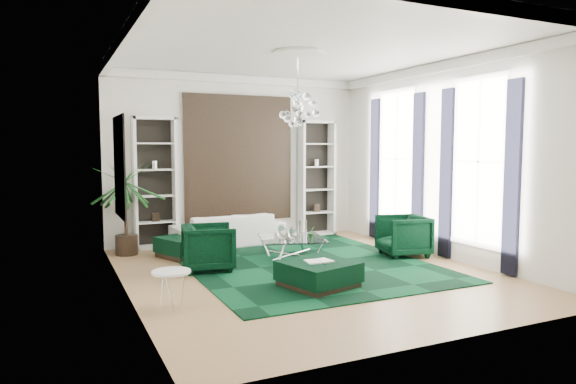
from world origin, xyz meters
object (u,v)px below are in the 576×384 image
armchair_left (209,247)px  armchair_right (403,236)px  side_table (172,290)px  palm (125,195)px  sofa (228,230)px  coffee_table (292,248)px  ottoman_front (318,274)px  ottoman_side (185,247)px

armchair_left → armchair_right: size_ratio=1.00×
side_table → palm: (-0.08, 3.85, 0.95)m
sofa → armchair_left: armchair_left is taller
armchair_left → coffee_table: armchair_left is taller
ottoman_front → side_table: size_ratio=1.92×
coffee_table → ottoman_front: (-0.50, -2.02, -0.01)m
side_table → ottoman_front: bearing=2.5°
side_table → palm: 3.97m
sofa → armchair_left: size_ratio=2.68×
ottoman_front → palm: (-2.36, 3.75, 1.00)m
side_table → palm: size_ratio=0.22×
coffee_table → armchair_left: bearing=-172.2°
side_table → palm: palm is taller
ottoman_side → palm: palm is taller
ottoman_front → coffee_table: bearing=76.1°
ottoman_side → side_table: (-0.95, -3.17, 0.05)m
coffee_table → armchair_right: bearing=-18.6°
armchair_left → ottoman_side: (-0.11, 1.28, -0.21)m
armchair_right → side_table: size_ratio=1.72×
sofa → ottoman_side: (-1.13, -0.75, -0.15)m
palm → armchair_left: bearing=-60.0°
armchair_right → ottoman_front: armchair_right is taller
coffee_table → sofa: bearing=111.6°
armchair_right → ottoman_side: 4.33m
armchair_right → ottoman_side: (-3.95, 1.76, -0.21)m
coffee_table → palm: palm is taller
coffee_table → side_table: 3.50m
palm → armchair_right: bearing=-26.1°
armchair_right → ottoman_side: armchair_right is taller
armchair_right → sofa: bearing=-119.7°
ottoman_side → palm: 1.58m
armchair_left → armchair_right: bearing=-87.0°
sofa → armchair_right: armchair_right is taller
ottoman_front → side_table: 2.29m
armchair_left → side_table: armchair_left is taller
sofa → palm: size_ratio=1.00×
sofa → palm: (-2.15, -0.07, 0.85)m
armchair_right → ottoman_side: size_ratio=0.99×
armchair_right → ottoman_front: (-2.61, -1.31, -0.21)m
ottoman_front → ottoman_side: bearing=113.6°
armchair_left → palm: size_ratio=0.37×
sofa → side_table: size_ratio=4.60×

